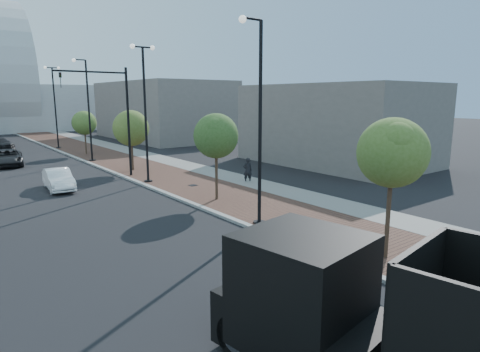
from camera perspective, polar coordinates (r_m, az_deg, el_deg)
sidewalk at (r=46.77m, az=-18.77°, el=3.20°), size 7.00×140.00×0.12m
concrete_strip at (r=47.69m, az=-15.70°, el=3.52°), size 2.40×140.00×0.13m
curb at (r=45.79m, az=-22.91°, el=2.78°), size 0.30×140.00×0.14m
white_sedan at (r=28.88m, az=-24.00°, el=-0.43°), size 1.72×4.18×1.35m
dark_car_mid at (r=40.93m, az=-29.70°, el=2.22°), size 3.05×5.37×1.41m
dark_car_far at (r=55.09m, az=-30.43°, el=3.94°), size 2.76×4.50×1.22m
pedestrian at (r=28.42m, az=1.06°, el=0.80°), size 0.76×0.65×1.78m
streetlight_1 at (r=18.33m, az=2.54°, el=6.07°), size 1.44×0.56×9.21m
streetlight_2 at (r=28.59m, az=-13.07°, el=8.51°), size 1.72×0.56×9.28m
streetlight_3 at (r=39.80m, az=-20.46°, el=8.03°), size 1.44×0.56×9.21m
streetlight_4 at (r=51.40m, az=-24.39°, el=8.79°), size 1.72×0.56×9.28m
traffic_mast at (r=31.01m, az=-16.94°, el=8.79°), size 5.09×0.20×8.00m
tree_0 at (r=15.31m, az=20.53°, el=3.03°), size 2.50×2.47×5.22m
tree_1 at (r=23.08m, az=-3.30°, el=5.59°), size 2.55×2.53×5.03m
tree_2 at (r=33.69m, az=-14.92°, el=6.46°), size 2.84×2.84×4.90m
tree_3 at (r=44.99m, az=-20.86°, el=6.93°), size 2.47×2.44×4.53m
commercial_block_ne at (r=60.52m, az=-10.78°, el=8.97°), size 12.00×22.00×8.00m
commercial_block_e at (r=37.91m, az=13.28°, el=7.04°), size 10.00×16.00×7.00m
utility_cover_1 at (r=19.07m, az=10.79°, el=-6.86°), size 0.50×0.50×0.02m
utility_cover_2 at (r=27.36m, az=-6.59°, el=-1.29°), size 0.50×0.50×0.02m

